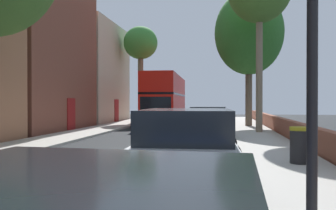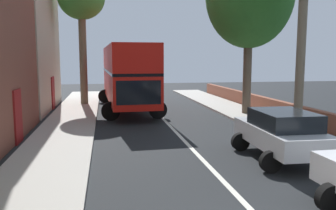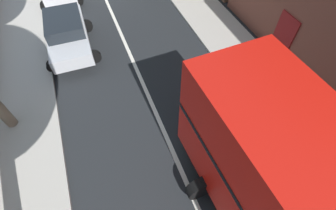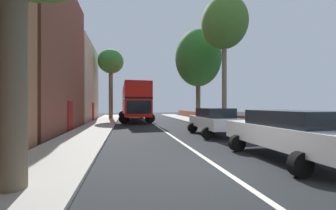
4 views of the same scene
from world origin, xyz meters
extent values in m
cube|color=#B2ADA3|center=(4.90, 0.00, 0.06)|extent=(2.60, 60.00, 0.12)
cube|color=maroon|center=(-6.47, 9.60, 1.05)|extent=(0.08, 1.10, 2.10)
cube|color=black|center=(-1.49, 12.33, 1.64)|extent=(2.20, 0.14, 1.19)
cylinder|color=black|center=(-0.28, 14.17, 0.50)|extent=(1.01, 0.34, 1.00)
cylinder|color=black|center=(-2.83, 14.07, 0.50)|extent=(1.01, 0.34, 1.00)
cube|color=#B7BABF|center=(2.50, 5.66, 0.79)|extent=(1.84, 4.09, 0.62)
cube|color=black|center=(2.49, 5.45, 1.37)|extent=(1.66, 2.27, 0.53)
cylinder|color=black|center=(1.65, 6.93, 0.32)|extent=(0.65, 0.24, 0.64)
cylinder|color=black|center=(3.42, 6.88, 0.32)|extent=(0.65, 0.24, 0.64)
cylinder|color=black|center=(1.58, 4.43, 0.32)|extent=(0.65, 0.24, 0.64)
cylinder|color=black|center=(3.35, 4.38, 0.32)|extent=(0.65, 0.24, 0.64)
cylinder|color=black|center=(1.61, 1.70, 0.32)|extent=(0.64, 0.23, 0.64)
cylinder|color=black|center=(3.36, 1.72, 0.32)|extent=(0.64, 0.23, 0.64)
camera|label=1|loc=(3.16, -11.40, 1.86)|focal=37.11mm
camera|label=2|loc=(-3.08, -4.80, 3.29)|focal=37.77mm
camera|label=3|loc=(1.57, 16.09, 7.85)|focal=25.94mm
camera|label=4|loc=(-2.62, -4.99, 1.80)|focal=20.43mm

